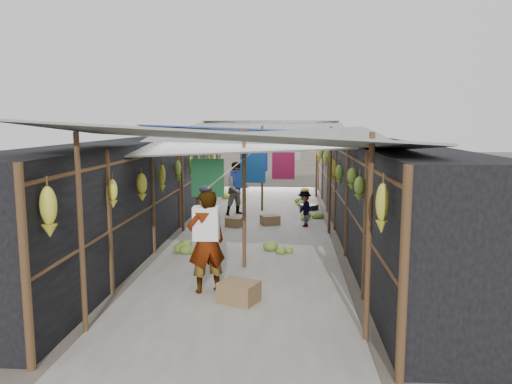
% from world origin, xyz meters
% --- Properties ---
extents(ground, '(80.00, 80.00, 0.00)m').
position_xyz_m(ground, '(0.00, 0.00, 0.00)').
color(ground, '#6B6356').
rests_on(ground, ground).
extents(aisle_slab, '(3.60, 16.00, 0.02)m').
position_xyz_m(aisle_slab, '(0.00, 6.50, 0.01)').
color(aisle_slab, '#9E998E').
rests_on(aisle_slab, ground).
extents(stall_left, '(1.40, 15.00, 2.30)m').
position_xyz_m(stall_left, '(-2.70, 6.50, 1.15)').
color(stall_left, black).
rests_on(stall_left, ground).
extents(stall_right, '(1.40, 15.00, 2.30)m').
position_xyz_m(stall_right, '(2.70, 6.50, 1.15)').
color(stall_right, black).
rests_on(stall_right, ground).
extents(crate_near, '(0.68, 0.62, 0.33)m').
position_xyz_m(crate_near, '(0.08, 1.19, 0.16)').
color(crate_near, brown).
rests_on(crate_near, ground).
extents(crate_mid, '(0.56, 0.51, 0.27)m').
position_xyz_m(crate_mid, '(0.33, 6.89, 0.14)').
color(crate_mid, brown).
rests_on(crate_mid, ground).
extents(crate_back, '(0.50, 0.47, 0.26)m').
position_xyz_m(crate_back, '(-0.58, 6.58, 0.13)').
color(crate_back, brown).
rests_on(crate_back, ground).
extents(black_basin, '(0.59, 0.59, 0.18)m').
position_xyz_m(black_basin, '(1.44, 9.28, 0.09)').
color(black_basin, black).
rests_on(black_basin, ground).
extents(vendor_elderly, '(0.72, 0.63, 1.67)m').
position_xyz_m(vendor_elderly, '(-0.48, 1.62, 0.83)').
color(vendor_elderly, white).
rests_on(vendor_elderly, ground).
extents(shopper_blue, '(0.96, 0.90, 1.56)m').
position_xyz_m(shopper_blue, '(-0.67, 8.29, 0.78)').
color(shopper_blue, '#1E3A97').
rests_on(shopper_blue, ground).
extents(vendor_seated, '(0.51, 0.70, 0.97)m').
position_xyz_m(vendor_seated, '(1.22, 6.72, 0.48)').
color(vendor_seated, '#514C46').
rests_on(vendor_seated, ground).
extents(market_canopy, '(5.62, 15.20, 2.77)m').
position_xyz_m(market_canopy, '(0.03, 6.82, 2.41)').
color(market_canopy, brown).
rests_on(market_canopy, ground).
extents(hanging_bananas, '(3.96, 13.76, 0.82)m').
position_xyz_m(hanging_bananas, '(-0.15, 6.66, 1.62)').
color(hanging_bananas, gold).
rests_on(hanging_bananas, ground).
extents(floor_bananas, '(3.80, 7.95, 0.34)m').
position_xyz_m(floor_bananas, '(0.02, 7.68, 0.16)').
color(floor_bananas, olive).
rests_on(floor_bananas, ground).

